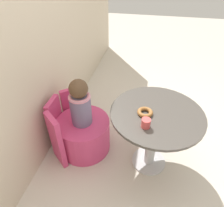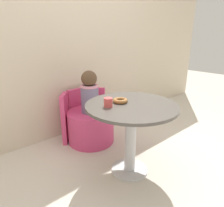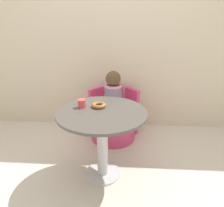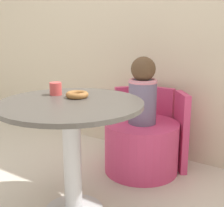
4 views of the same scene
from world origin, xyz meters
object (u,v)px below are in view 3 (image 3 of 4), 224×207
object	(u,v)px
tub_chair	(113,124)
child_figure	(113,92)
round_table	(102,127)
donut	(98,105)
cup	(82,103)

from	to	relation	value
tub_chair	child_figure	distance (m)	0.43
child_figure	round_table	bearing A→B (deg)	-94.59
round_table	donut	world-z (taller)	donut
round_table	cup	bearing A→B (deg)	155.85
tub_chair	child_figure	xyz separation A→B (m)	(0.00, 0.00, 0.43)
round_table	child_figure	xyz separation A→B (m)	(0.06, 0.72, 0.10)
donut	cup	size ratio (longest dim) A/B	1.75
round_table	child_figure	size ratio (longest dim) A/B	1.64
tub_chair	child_figure	bearing A→B (deg)	90.00
child_figure	donut	size ratio (longest dim) A/B	3.72
round_table	cup	world-z (taller)	cup
child_figure	cup	bearing A→B (deg)	-111.63
child_figure	donut	xyz separation A→B (m)	(-0.10, -0.62, 0.07)
donut	cup	world-z (taller)	cup
round_table	cup	distance (m)	0.29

